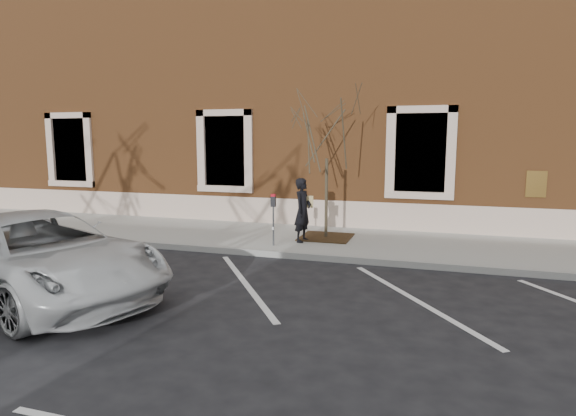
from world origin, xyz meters
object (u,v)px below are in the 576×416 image
(man, at_px, (303,210))
(sapling, at_px, (327,136))
(white_truck, at_px, (38,256))
(parking_meter, at_px, (273,210))

(man, bearing_deg, sapling, -22.84)
(sapling, xyz_separation_m, white_truck, (-3.89, -5.84, -2.11))
(parking_meter, relative_size, sapling, 0.33)
(man, xyz_separation_m, parking_meter, (-0.58, -0.65, 0.07))
(parking_meter, bearing_deg, white_truck, -99.46)
(man, xyz_separation_m, white_truck, (-3.43, -5.18, -0.23))
(man, relative_size, white_truck, 0.31)
(parking_meter, distance_m, sapling, 2.47)
(parking_meter, distance_m, white_truck, 5.36)
(white_truck, bearing_deg, sapling, -15.30)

